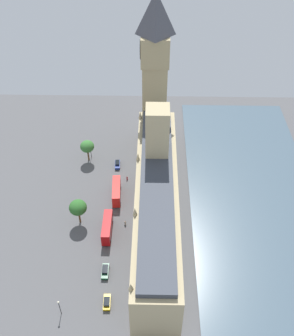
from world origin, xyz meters
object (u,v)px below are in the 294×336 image
(plane_tree_kerbside, at_px, (78,208))
(street_lamp_slot_10, at_px, (90,148))
(pedestrian_by_river_gate, at_px, (127,178))
(plane_tree_corner, at_px, (87,147))
(car_blue_trailing, at_px, (117,164))
(car_dark_green_midblock, at_px, (105,271))
(street_lamp_opposite_hall, at_px, (59,305))
(clock_tower, at_px, (155,71))
(pedestrian_far_end, at_px, (125,223))
(double_decker_bus_near_tower, at_px, (116,191))
(double_decker_bus_under_trees, at_px, (107,227))
(car_yellow_cab_leading, at_px, (107,302))
(parliament_building, at_px, (156,198))

(plane_tree_kerbside, xyz_separation_m, street_lamp_slot_10, (0.30, -30.46, -2.09))
(pedestrian_by_river_gate, relative_size, plane_tree_corner, 0.18)
(car_blue_trailing, distance_m, car_dark_green_midblock, 43.62)
(car_dark_green_midblock, relative_size, street_lamp_opposite_hall, 0.84)
(street_lamp_opposite_hall, bearing_deg, clock_tower, -107.90)
(car_dark_green_midblock, xyz_separation_m, street_lamp_slot_10, (9.69, -48.22, 3.63))
(plane_tree_corner, distance_m, plane_tree_kerbside, 28.86)
(clock_tower, bearing_deg, pedestrian_far_end, 78.62)
(car_dark_green_midblock, relative_size, plane_tree_corner, 0.57)
(double_decker_bus_near_tower, xyz_separation_m, plane_tree_kerbside, (10.40, 10.84, 3.98))
(clock_tower, distance_m, street_lamp_slot_10, 34.93)
(double_decker_bus_under_trees, distance_m, car_yellow_cab_leading, 23.07)
(car_blue_trailing, height_order, pedestrian_by_river_gate, car_blue_trailing)
(street_lamp_slot_10, bearing_deg, plane_tree_corner, 65.80)
(parliament_building, xyz_separation_m, street_lamp_opposite_hall, (23.74, 31.64, -5.09))
(plane_tree_kerbside, bearing_deg, plane_tree_corner, -87.97)
(clock_tower, height_order, double_decker_bus_under_trees, clock_tower)
(car_yellow_cab_leading, height_order, street_lamp_opposite_hall, street_lamp_opposite_hall)
(double_decker_bus_under_trees, bearing_deg, car_blue_trailing, -91.52)
(street_lamp_opposite_hall, bearing_deg, car_blue_trailing, -100.28)
(parliament_building, xyz_separation_m, car_blue_trailing, (13.65, -23.95, -8.24))
(plane_tree_corner, height_order, street_lamp_slot_10, plane_tree_corner)
(parliament_building, distance_m, street_lamp_slot_10, 37.25)
(pedestrian_far_end, xyz_separation_m, plane_tree_kerbside, (13.87, -0.78, 5.86))
(clock_tower, relative_size, car_yellow_cab_leading, 12.68)
(plane_tree_corner, bearing_deg, street_lamp_opposite_hall, 90.44)
(car_blue_trailing, xyz_separation_m, pedestrian_by_river_gate, (-3.80, 6.88, -0.20))
(double_decker_bus_under_trees, bearing_deg, pedestrian_far_end, -147.40)
(double_decker_bus_under_trees, height_order, car_yellow_cab_leading, double_decker_bus_under_trees)
(double_decker_bus_under_trees, distance_m, street_lamp_opposite_hall, 27.38)
(double_decker_bus_under_trees, xyz_separation_m, street_lamp_opposite_hall, (9.35, 25.69, 1.40))
(pedestrian_by_river_gate, xyz_separation_m, street_lamp_slot_10, (13.61, -11.48, 3.83))
(street_lamp_opposite_hall, bearing_deg, parliament_building, -126.88)
(car_blue_trailing, height_order, street_lamp_opposite_hall, street_lamp_opposite_hall)
(car_blue_trailing, xyz_separation_m, street_lamp_slot_10, (9.81, -4.61, 3.63))
(car_yellow_cab_leading, distance_m, street_lamp_slot_10, 58.59)
(clock_tower, bearing_deg, car_dark_green_midblock, 77.64)
(clock_tower, xyz_separation_m, pedestrian_far_end, (8.40, 41.76, -28.26))
(parliament_building, bearing_deg, clock_tower, -88.69)
(clock_tower, height_order, plane_tree_kerbside, clock_tower)
(double_decker_bus_under_trees, relative_size, car_yellow_cab_leading, 2.38)
(clock_tower, bearing_deg, street_lamp_slot_10, 25.00)
(pedestrian_by_river_gate, distance_m, plane_tree_corner, 18.28)
(car_dark_green_midblock, distance_m, pedestrian_by_river_gate, 36.95)
(clock_tower, height_order, pedestrian_far_end, clock_tower)
(pedestrian_by_river_gate, xyz_separation_m, plane_tree_corner, (14.34, -9.86, 5.60))
(street_lamp_opposite_hall, relative_size, street_lamp_slot_10, 0.88)
(double_decker_bus_under_trees, relative_size, pedestrian_by_river_gate, 6.85)
(car_yellow_cab_leading, bearing_deg, parliament_building, 64.73)
(plane_tree_kerbside, height_order, street_lamp_slot_10, plane_tree_kerbside)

